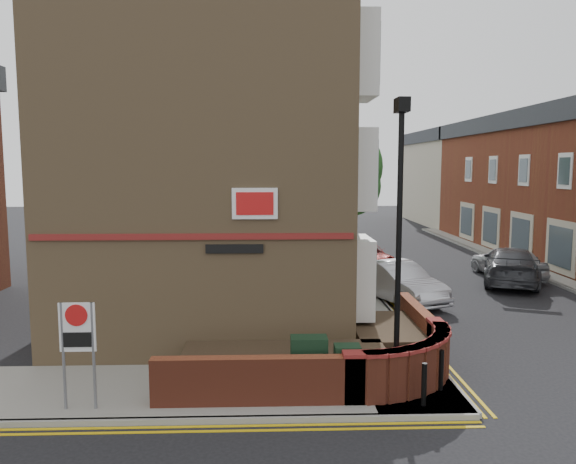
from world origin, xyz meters
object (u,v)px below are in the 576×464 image
Objects in this scene: utility_cabinet_large at (309,363)px; zone_sign at (78,336)px; silver_car_near at (397,282)px; lamppost at (399,245)px.

zone_sign is at bearing -170.31° from utility_cabinet_large.
silver_car_near is at bearing 65.32° from utility_cabinet_large.
silver_car_near is at bearing 47.20° from zone_sign.
lamppost is at bearing -3.01° from utility_cabinet_large.
lamppost is 2.86× the size of zone_sign.
utility_cabinet_large is 9.34m from silver_car_near.
lamppost is 9.19m from silver_car_near.
zone_sign is (-4.70, -0.80, 0.92)m from utility_cabinet_large.
zone_sign is (-6.60, -0.70, -1.70)m from lamppost.
zone_sign reaches higher than utility_cabinet_large.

